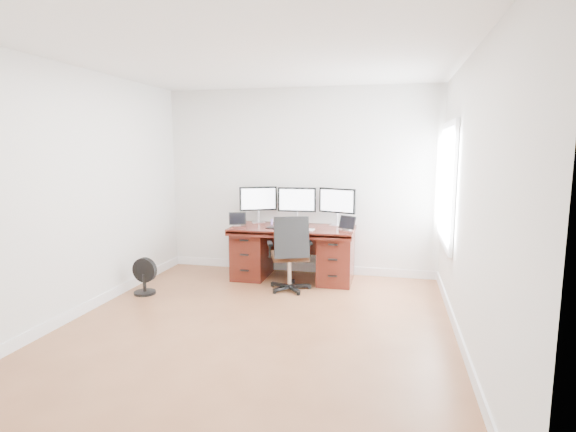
% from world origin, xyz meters
% --- Properties ---
extents(ground, '(4.50, 4.50, 0.00)m').
position_xyz_m(ground, '(0.00, 0.00, 0.00)').
color(ground, brown).
rests_on(ground, ground).
extents(back_wall, '(4.00, 0.10, 2.70)m').
position_xyz_m(back_wall, '(0.00, 2.25, 1.35)').
color(back_wall, silver).
rests_on(back_wall, ground).
extents(right_wall, '(0.10, 4.50, 2.70)m').
position_xyz_m(right_wall, '(2.00, 0.11, 1.35)').
color(right_wall, silver).
rests_on(right_wall, ground).
extents(desk, '(1.70, 0.80, 0.75)m').
position_xyz_m(desk, '(0.00, 1.83, 0.40)').
color(desk, '#45150D').
rests_on(desk, ground).
extents(office_chair, '(0.68, 0.68, 1.00)m').
position_xyz_m(office_chair, '(0.07, 1.30, 0.33)').
color(office_chair, black).
rests_on(office_chair, ground).
extents(floor_fan, '(0.32, 0.27, 0.47)m').
position_xyz_m(floor_fan, '(-1.70, 0.75, 0.23)').
color(floor_fan, black).
rests_on(floor_fan, ground).
extents(monitor_left, '(0.51, 0.28, 0.53)m').
position_xyz_m(monitor_left, '(-0.58, 2.07, 1.09)').
color(monitor_left, silver).
rests_on(monitor_left, desk).
extents(monitor_center, '(0.55, 0.15, 0.53)m').
position_xyz_m(monitor_center, '(0.00, 2.07, 1.09)').
color(monitor_center, silver).
rests_on(monitor_center, desk).
extents(monitor_right, '(0.53, 0.21, 0.53)m').
position_xyz_m(monitor_right, '(0.58, 2.07, 1.09)').
color(monitor_right, silver).
rests_on(monitor_right, desk).
extents(tablet_left, '(0.25, 0.15, 0.19)m').
position_xyz_m(tablet_left, '(-0.80, 1.75, 0.84)').
color(tablet_left, silver).
rests_on(tablet_left, desk).
extents(tablet_right, '(0.24, 0.17, 0.19)m').
position_xyz_m(tablet_right, '(0.76, 1.75, 0.84)').
color(tablet_right, silver).
rests_on(tablet_right, desk).
extents(keyboard, '(0.32, 0.17, 0.01)m').
position_xyz_m(keyboard, '(0.05, 1.60, 0.76)').
color(keyboard, white).
rests_on(keyboard, desk).
extents(trackpad, '(0.16, 0.16, 0.01)m').
position_xyz_m(trackpad, '(0.25, 1.62, 0.76)').
color(trackpad, silver).
rests_on(trackpad, desk).
extents(drawing_tablet, '(0.25, 0.18, 0.01)m').
position_xyz_m(drawing_tablet, '(-0.22, 1.67, 0.76)').
color(drawing_tablet, black).
rests_on(drawing_tablet, desk).
extents(phone, '(0.13, 0.09, 0.01)m').
position_xyz_m(phone, '(-0.00, 1.80, 0.76)').
color(phone, black).
rests_on(phone, desk).
extents(figurine_purple, '(0.03, 0.03, 0.08)m').
position_xyz_m(figurine_purple, '(-0.34, 1.95, 0.79)').
color(figurine_purple, '#8E73DF').
rests_on(figurine_purple, desk).
extents(figurine_pink, '(0.03, 0.03, 0.08)m').
position_xyz_m(figurine_pink, '(-0.25, 1.95, 0.79)').
color(figurine_pink, pink).
rests_on(figurine_pink, desk).
extents(figurine_blue, '(0.03, 0.03, 0.08)m').
position_xyz_m(figurine_blue, '(-0.14, 1.95, 0.79)').
color(figurine_blue, '#6686E2').
rests_on(figurine_blue, desk).
extents(figurine_orange, '(0.03, 0.03, 0.08)m').
position_xyz_m(figurine_orange, '(0.10, 1.95, 0.79)').
color(figurine_orange, '#F7AA58').
rests_on(figurine_orange, desk).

